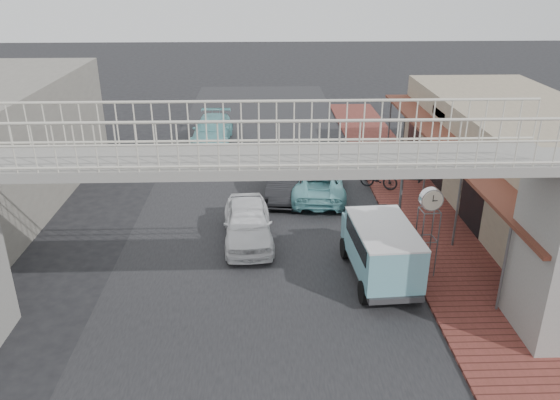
{
  "coord_description": "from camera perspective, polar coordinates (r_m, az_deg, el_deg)",
  "views": [
    {
      "loc": [
        0.08,
        -16.26,
        9.37
      ],
      "look_at": [
        0.67,
        1.37,
        1.8
      ],
      "focal_mm": 35.0,
      "sensor_mm": 36.0,
      "label": 1
    }
  ],
  "objects": [
    {
      "name": "sidewalk",
      "position": [
        22.34,
        14.98,
        -2.29
      ],
      "size": [
        3.0,
        40.0,
        0.1
      ],
      "primitive_type": "cube",
      "color": "brown",
      "rests_on": "ground"
    },
    {
      "name": "ground",
      "position": [
        18.77,
        -1.93,
        -6.75
      ],
      "size": [
        120.0,
        120.0,
        0.0
      ],
      "primitive_type": "plane",
      "color": "black",
      "rests_on": "ground"
    },
    {
      "name": "motorcycle_near",
      "position": [
        27.56,
        9.13,
        4.2
      ],
      "size": [
        1.65,
        0.64,
        0.85
      ],
      "primitive_type": "imported",
      "rotation": [
        0.0,
        0.0,
        1.62
      ],
      "color": "black",
      "rests_on": "sidewalk"
    },
    {
      "name": "motorcycle_far",
      "position": [
        24.99,
        10.27,
        2.35
      ],
      "size": [
        1.78,
        1.24,
        1.05
      ],
      "primitive_type": "imported",
      "rotation": [
        0.0,
        0.0,
        1.1
      ],
      "color": "black",
      "rests_on": "sidewalk"
    },
    {
      "name": "angkot_curb",
      "position": [
        24.04,
        3.99,
        1.98
      ],
      "size": [
        2.67,
        5.09,
        1.37
      ],
      "primitive_type": "imported",
      "rotation": [
        0.0,
        0.0,
        3.06
      ],
      "color": "#6FBBC1",
      "rests_on": "ground"
    },
    {
      "name": "footbridge",
      "position": [
        13.74,
        -2.06,
        -3.59
      ],
      "size": [
        16.4,
        2.4,
        6.34
      ],
      "color": "gray",
      "rests_on": "ground"
    },
    {
      "name": "street_clock",
      "position": [
        17.62,
        15.47,
        -0.34
      ],
      "size": [
        0.75,
        0.62,
        2.99
      ],
      "rotation": [
        0.0,
        0.0,
        0.08
      ],
      "color": "#59595B",
      "rests_on": "sidewalk"
    },
    {
      "name": "white_hatchback",
      "position": [
        20.02,
        -3.4,
        -2.38
      ],
      "size": [
        1.99,
        4.41,
        1.47
      ],
      "primitive_type": "imported",
      "rotation": [
        0.0,
        0.0,
        0.06
      ],
      "color": "white",
      "rests_on": "ground"
    },
    {
      "name": "arrow_sign",
      "position": [
        20.4,
        14.92,
        3.11
      ],
      "size": [
        1.88,
        1.24,
        3.13
      ],
      "rotation": [
        0.0,
        0.0,
        -0.22
      ],
      "color": "#59595B",
      "rests_on": "sidewalk"
    },
    {
      "name": "angkot_van",
      "position": [
        17.65,
        10.52,
        -4.59
      ],
      "size": [
        2.08,
        4.13,
        1.97
      ],
      "rotation": [
        0.0,
        0.0,
        0.06
      ],
      "color": "black",
      "rests_on": "ground"
    },
    {
      "name": "shophouse_row",
      "position": [
        24.15,
        25.03,
        3.23
      ],
      "size": [
        7.2,
        18.0,
        4.0
      ],
      "color": "gray",
      "rests_on": "ground"
    },
    {
      "name": "road_strip",
      "position": [
        18.77,
        -1.93,
        -6.73
      ],
      "size": [
        10.0,
        60.0,
        0.01
      ],
      "primitive_type": "cube",
      "color": "black",
      "rests_on": "ground"
    },
    {
      "name": "dark_sedan",
      "position": [
        23.99,
        0.5,
        2.04
      ],
      "size": [
        1.84,
        4.38,
        1.41
      ],
      "primitive_type": "imported",
      "rotation": [
        0.0,
        0.0,
        -0.08
      ],
      "color": "black",
      "rests_on": "ground"
    },
    {
      "name": "angkot_far",
      "position": [
        31.65,
        -7.09,
        7.23
      ],
      "size": [
        2.23,
        5.19,
        1.49
      ],
      "primitive_type": "imported",
      "rotation": [
        0.0,
        0.0,
        -0.03
      ],
      "color": "#69B2B7",
      "rests_on": "ground"
    }
  ]
}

